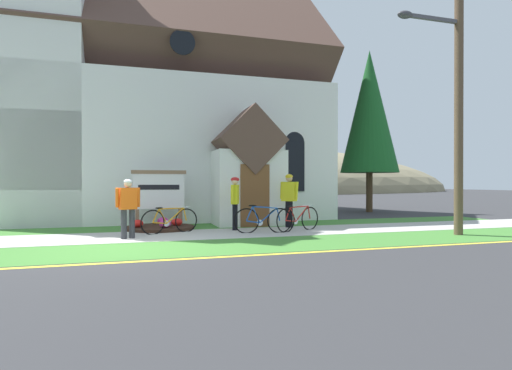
% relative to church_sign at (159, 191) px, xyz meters
% --- Properties ---
extents(ground, '(140.00, 140.00, 0.00)m').
position_rel_church_sign_xyz_m(ground, '(-1.08, -0.01, -1.20)').
color(ground, '#333335').
extents(sidewalk_slab, '(32.00, 2.33, 0.01)m').
position_rel_church_sign_xyz_m(sidewalk_slab, '(0.87, -2.05, -1.19)').
color(sidewalk_slab, '#B7B5AD').
rests_on(sidewalk_slab, ground).
extents(grass_verge, '(32.00, 2.36, 0.01)m').
position_rel_church_sign_xyz_m(grass_verge, '(0.87, -4.39, -1.20)').
color(grass_verge, '#427F33').
rests_on(grass_verge, ground).
extents(church_lawn, '(24.00, 1.85, 0.01)m').
position_rel_church_sign_xyz_m(church_lawn, '(0.87, 0.04, -1.20)').
color(church_lawn, '#427F33').
rests_on(church_lawn, ground).
extents(curb_paint_stripe, '(28.00, 0.16, 0.01)m').
position_rel_church_sign_xyz_m(curb_paint_stripe, '(0.87, -5.72, -1.20)').
color(curb_paint_stripe, yellow).
rests_on(curb_paint_stripe, ground).
extents(church_building, '(12.81, 12.78, 13.84)m').
position_rel_church_sign_xyz_m(church_building, '(0.57, 6.12, 3.83)').
color(church_building, white).
rests_on(church_building, ground).
extents(church_sign, '(1.76, 0.19, 1.89)m').
position_rel_church_sign_xyz_m(church_sign, '(0.00, 0.00, 0.00)').
color(church_sign, '#7F6047').
rests_on(church_sign, ground).
extents(flower_bed, '(2.15, 2.15, 0.34)m').
position_rel_church_sign_xyz_m(flower_bed, '(0.01, -0.43, -1.11)').
color(flower_bed, '#382319').
rests_on(flower_bed, ground).
extents(bicycle_silver, '(1.72, 0.35, 0.85)m').
position_rel_church_sign_xyz_m(bicycle_silver, '(2.85, -2.26, -0.81)').
color(bicycle_silver, black).
rests_on(bicycle_silver, ground).
extents(bicycle_green, '(1.67, 0.71, 0.81)m').
position_rel_church_sign_xyz_m(bicycle_green, '(4.03, -2.10, -0.82)').
color(bicycle_green, black).
rests_on(bicycle_green, ground).
extents(bicycle_blue, '(1.69, 0.64, 0.80)m').
position_rel_church_sign_xyz_m(bicycle_blue, '(0.21, -1.54, -0.82)').
color(bicycle_blue, black).
rests_on(bicycle_blue, ground).
extents(cyclist_in_red_jersey, '(0.62, 0.35, 1.58)m').
position_rel_church_sign_xyz_m(cyclist_in_red_jersey, '(-0.94, -2.44, -0.29)').
color(cyclist_in_red_jersey, '#2D2D33').
rests_on(cyclist_in_red_jersey, ground).
extents(cyclist_in_green_jersey, '(0.37, 0.66, 1.66)m').
position_rel_church_sign_xyz_m(cyclist_in_green_jersey, '(2.23, -1.37, -0.23)').
color(cyclist_in_green_jersey, black).
rests_on(cyclist_in_green_jersey, ground).
extents(cyclist_in_yellow_jersey, '(0.48, 0.66, 1.77)m').
position_rel_church_sign_xyz_m(cyclist_in_yellow_jersey, '(4.12, -1.14, -0.15)').
color(cyclist_in_yellow_jersey, black).
rests_on(cyclist_in_yellow_jersey, ground).
extents(utility_pole, '(3.12, 0.28, 8.44)m').
position_rel_church_sign_xyz_m(utility_pole, '(7.96, -4.26, 3.48)').
color(utility_pole, brown).
rests_on(utility_pole, ground).
extents(roadside_conifer, '(2.92, 2.92, 8.19)m').
position_rel_church_sign_xyz_m(roadside_conifer, '(10.65, 4.41, 3.88)').
color(roadside_conifer, '#4C3823').
rests_on(roadside_conifer, ground).
extents(distant_hill, '(108.44, 53.87, 16.96)m').
position_rel_church_sign_xyz_m(distant_hill, '(2.26, 56.06, -1.20)').
color(distant_hill, '#847A5B').
rests_on(distant_hill, ground).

